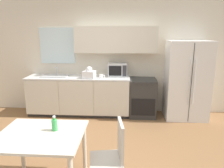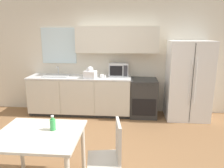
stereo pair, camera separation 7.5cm
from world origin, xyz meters
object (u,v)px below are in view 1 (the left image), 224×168
Objects in this scene: refrigerator at (187,80)px; dining_chair_side at (114,152)px; dining_table at (41,142)px; coffee_mug at (102,76)px; drink_bottle at (55,125)px; microwave at (118,70)px; oven_range at (142,98)px.

refrigerator reaches higher than dining_chair_side.
refrigerator is 1.71× the size of dining_table.
coffee_mug reaches higher than drink_bottle.
microwave is 0.49× the size of dining_chair_side.
dining_chair_side is at bearing 2.15° from dining_table.
coffee_mug is 0.12× the size of dining_table.
microwave is 2.75m from dining_chair_side.
coffee_mug is at bearing 0.81° from dining_chair_side.
microwave is at bearing 75.17° from drink_bottle.
dining_table is at bearing -101.02° from coffee_mug.
microwave is at bearing -7.66° from dining_chair_side.
oven_range is 0.89m from microwave.
oven_range is 2.64m from dining_chair_side.
refrigerator is 9.22× the size of drink_bottle.
coffee_mug is 2.51m from dining_chair_side.
coffee_mug is 0.13× the size of dining_chair_side.
microwave is 0.43× the size of dining_table.
dining_chair_side is (0.90, 0.03, -0.12)m from dining_table.
microwave is at bearing 35.62° from coffee_mug.
microwave is 2.34× the size of drink_bottle.
coffee_mug is at bearing -176.97° from refrigerator.
refrigerator is 1.95m from coffee_mug.
oven_range is 1.10m from coffee_mug.
drink_bottle is (0.15, 0.11, 0.19)m from dining_table.
drink_bottle is at bearing -132.70° from refrigerator.
refrigerator is 1.91× the size of dining_chair_side.
dining_table is (-0.48, -2.47, -0.32)m from coffee_mug.
oven_range is 0.50× the size of refrigerator.
coffee_mug reaches higher than dining_chair_side.
coffee_mug is (-1.94, -0.10, 0.09)m from refrigerator.
refrigerator reaches higher than microwave.
coffee_mug reaches higher than dining_table.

